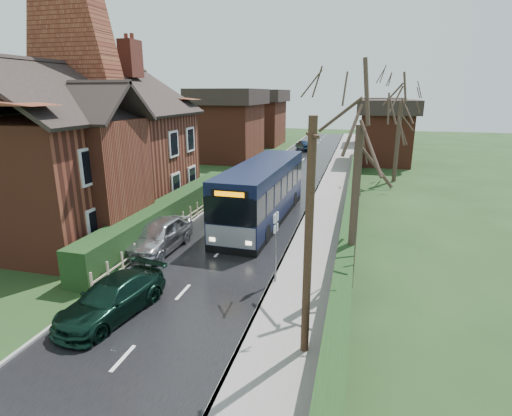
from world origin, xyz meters
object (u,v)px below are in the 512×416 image
(bus_stop_sign, at_px, (276,238))
(car_green, at_px, (112,298))
(telegraph_pole, at_px, (308,244))
(bus, at_px, (263,193))
(brick_house, at_px, (85,146))
(car_silver, at_px, (159,235))

(bus_stop_sign, bearing_deg, car_green, -136.53)
(bus_stop_sign, height_order, telegraph_pole, telegraph_pole)
(bus, relative_size, telegraph_pole, 1.67)
(brick_house, xyz_separation_m, bus, (9.53, 2.52, -2.71))
(bus, height_order, bus_stop_sign, bus)
(brick_house, distance_m, car_green, 11.94)
(car_silver, relative_size, car_green, 1.06)
(car_silver, relative_size, bus_stop_sign, 1.53)
(car_green, bearing_deg, bus, 88.05)
(car_green, bearing_deg, car_silver, 112.10)
(brick_house, distance_m, telegraph_pole, 16.51)
(bus_stop_sign, xyz_separation_m, telegraph_pole, (1.70, -4.01, 1.44))
(brick_house, bearing_deg, bus_stop_sign, -23.74)
(bus, distance_m, car_silver, 6.83)
(brick_house, height_order, bus, brick_house)
(brick_house, height_order, telegraph_pole, brick_house)
(bus, relative_size, car_silver, 2.48)
(car_green, distance_m, bus_stop_sign, 6.12)
(bus, bearing_deg, telegraph_pole, -69.00)
(car_green, height_order, telegraph_pole, telegraph_pole)
(brick_house, xyz_separation_m, bus_stop_sign, (11.93, -5.25, -2.44))
(car_silver, distance_m, car_green, 5.73)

